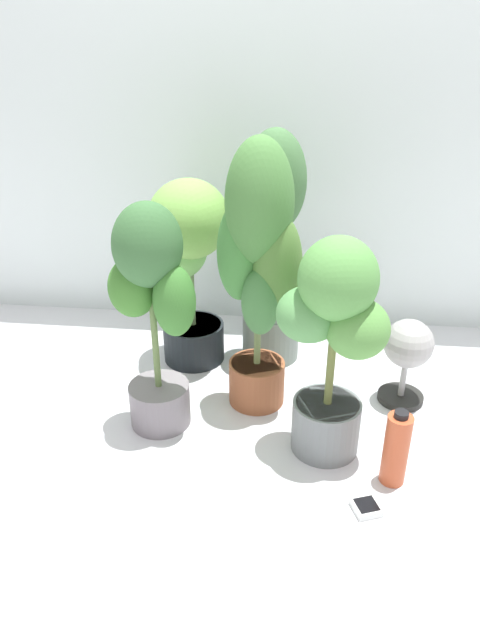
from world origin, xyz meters
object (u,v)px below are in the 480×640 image
potted_plant_back_left (187,253)px  potted_plant_front_left (153,305)px  potted_plant_back_center (270,237)px  potted_plant_center (259,260)px  hygrometer_box (366,507)px  potted_plant_front_right (333,335)px  nutrient_bottle (396,449)px  floor_fan (408,350)px

potted_plant_back_left → potted_plant_front_left: size_ratio=0.95×
potted_plant_back_center → potted_plant_front_left: bearing=-124.3°
potted_plant_center → potted_plant_back_center: (0.02, 0.37, -0.04)m
hygrometer_box → potted_plant_center: bearing=-75.2°
potted_plant_back_center → hygrometer_box: size_ratio=9.69×
potted_plant_front_left → potted_plant_front_right: potted_plant_front_left is taller
potted_plant_front_right → nutrient_bottle: bearing=-33.4°
potted_plant_center → potted_plant_back_center: 0.37m
potted_plant_back_left → nutrient_bottle: size_ratio=2.92×
potted_plant_back_center → floor_fan: (0.55, -0.30, -0.33)m
potted_plant_back_left → nutrient_bottle: 1.13m
hygrometer_box → nutrient_bottle: bearing=-143.7°
potted_plant_center → potted_plant_front_right: 0.39m
potted_plant_front_left → potted_plant_back_center: 0.66m
potted_plant_front_right → hygrometer_box: bearing=-66.7°
potted_plant_back_left → potted_plant_front_right: 0.81m
potted_plant_front_left → hygrometer_box: 0.95m
potted_plant_back_left → potted_plant_back_center: bearing=9.7°
floor_fan → potted_plant_front_right: bearing=-107.1°
potted_plant_back_center → hygrometer_box: bearing=-68.0°
potted_plant_center → hygrometer_box: (0.38, -0.54, -0.59)m
potted_plant_front_right → hygrometer_box: (0.13, -0.29, -0.44)m
potted_plant_front_right → nutrient_bottle: (0.22, -0.14, -0.33)m
floor_fan → nutrient_bottle: 0.49m
potted_plant_back_left → hygrometer_box: (0.71, -0.85, -0.49)m
potted_plant_center → potted_plant_back_left: size_ratio=1.27×
potted_plant_front_left → potted_plant_front_right: (0.61, -0.08, -0.03)m
potted_plant_center → nutrient_bottle: bearing=-39.6°
potted_plant_center → potted_plant_back_center: potted_plant_center is taller
potted_plant_back_center → potted_plant_front_right: size_ratio=1.27×
potted_plant_back_left → potted_plant_back_center: size_ratio=0.81×
potted_plant_back_center → floor_fan: size_ratio=2.81×
potted_plant_front_left → potted_plant_back_center: potted_plant_back_center is taller
potted_plant_back_left → potted_plant_front_left: bearing=-92.9°
potted_plant_front_left → hygrometer_box: potted_plant_front_left is taller
potted_plant_back_center → nutrient_bottle: size_ratio=3.60×
potted_plant_front_left → potted_plant_front_right: bearing=-7.5°
potted_plant_front_left → hygrometer_box: size_ratio=8.28×
potted_plant_back_center → nutrient_bottle: bearing=-58.8°
potted_plant_back_left → potted_plant_front_right: bearing=-43.8°
hygrometer_box → nutrient_bottle: size_ratio=0.37×
potted_plant_center → potted_plant_back_left: potted_plant_center is taller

